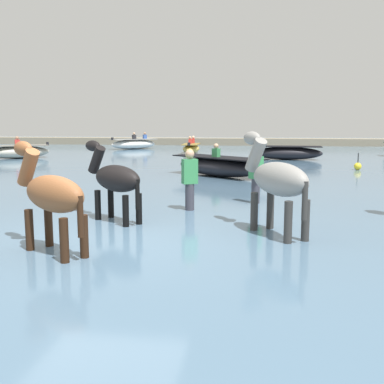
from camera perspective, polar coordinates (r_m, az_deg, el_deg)
name	(u,v)px	position (r m, az deg, el deg)	size (l,w,h in m)	color
ground_plane	(103,260)	(7.76, -10.93, -8.16)	(120.00, 120.00, 0.00)	gray
water_surface	(191,178)	(17.32, -0.17, 1.69)	(90.00, 90.00, 0.29)	slate
horse_lead_grey	(277,182)	(8.05, 10.37, 1.27)	(1.30, 1.75, 2.05)	gray
horse_trailing_chestnut	(52,196)	(7.09, -16.86, -0.53)	(1.63, 1.25, 1.92)	brown
horse_flank_black	(115,180)	(9.12, -9.43, 1.41)	(1.54, 1.26, 1.85)	black
boat_distant_east	(218,166)	(16.79, 3.22, 3.16)	(3.77, 3.41, 1.18)	black
boat_distant_west	(134,144)	(34.24, -7.17, 5.88)	(3.41, 3.29, 1.21)	silver
boat_far_offshore	(287,153)	(24.73, 11.58, 4.73)	(3.68, 1.41, 0.71)	black
boat_near_port	(191,148)	(29.28, -0.10, 5.38)	(1.13, 2.94, 1.07)	gold
boat_near_starboard	(18,152)	(26.79, -20.59, 4.65)	(3.36, 2.88, 1.19)	#B2AD9E
person_onlooker_right	(190,184)	(10.19, -0.28, 0.97)	(0.38, 0.32, 1.63)	#383842
person_spectator_far	(256,179)	(11.17, 7.84, 1.56)	(0.36, 0.37, 1.63)	#383842
channel_buoy	(358,166)	(20.12, 19.68, 3.01)	(0.30, 0.30, 0.69)	yellow
far_shoreline	(229,143)	(40.32, 4.59, 5.99)	(80.00, 2.40, 0.88)	gray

